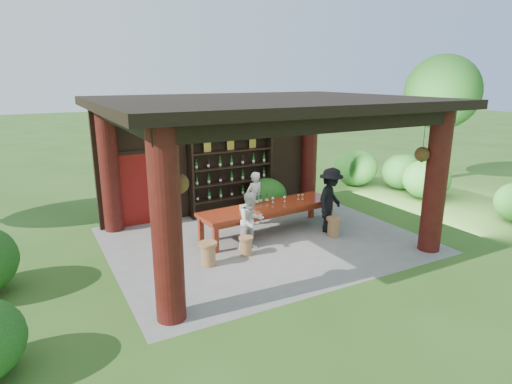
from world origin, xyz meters
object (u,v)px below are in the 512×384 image
stool_near_left (246,245)px  stool_near_right (333,226)px  wine_shelf (232,175)px  tasting_table (269,210)px  napkin_basket (246,208)px  guest_man (330,200)px  host (254,198)px  stool_far_left (208,253)px  guest_woman (251,221)px

stool_near_left → stool_near_right: 2.51m
wine_shelf → tasting_table: size_ratio=0.68×
napkin_basket → stool_near_right: bearing=-24.1°
stool_near_right → guest_man: (0.13, 0.33, 0.60)m
wine_shelf → host: 1.36m
stool_near_left → host: size_ratio=0.30×
guest_man → napkin_basket: (-2.17, 0.59, -0.04)m
tasting_table → stool_far_left: tasting_table is taller
wine_shelf → stool_near_left: size_ratio=5.92×
stool_near_left → stool_near_right: size_ratio=0.88×
guest_woman → stool_near_left: bearing=-139.3°
wine_shelf → stool_near_left: bearing=-109.8°
tasting_table → stool_near_right: (1.34, -1.00, -0.37)m
wine_shelf → napkin_basket: wine_shelf is taller
stool_near_left → guest_man: guest_man is taller
host → guest_man: 2.07m
wine_shelf → tasting_table: wine_shelf is taller
stool_near_right → stool_far_left: 3.49m
tasting_table → guest_man: bearing=-24.7°
stool_far_left → guest_man: size_ratio=0.31×
stool_near_right → guest_man: 0.69m
stool_far_left → guest_woman: guest_woman is taller
stool_far_left → guest_man: bearing=6.7°
wine_shelf → guest_woman: bearing=-106.8°
wine_shelf → guest_woman: (-0.86, -2.84, -0.45)m
wine_shelf → tasting_table: bearing=-88.2°
stool_near_left → host: 2.20m
stool_near_left → guest_woman: size_ratio=0.32×
stool_far_left → stool_near_right: bearing=1.6°
wine_shelf → guest_man: bearing=-61.0°
stool_near_right → host: 2.28m
stool_near_right → napkin_basket: (-2.05, 0.92, 0.56)m
stool_near_left → napkin_basket: (0.47, 0.91, 0.59)m
tasting_table → stool_near_right: tasting_table is taller
stool_near_left → napkin_basket: bearing=62.9°
wine_shelf → stool_near_left: wine_shelf is taller
host → guest_woman: 1.80m
tasting_table → stool_near_left: size_ratio=8.75×
wine_shelf → host: size_ratio=1.75×
tasting_table → napkin_basket: (-0.71, -0.08, 0.18)m
host → guest_man: bearing=121.9°
stool_near_right → napkin_basket: size_ratio=1.91×
tasting_table → host: (0.00, 0.79, 0.11)m
stool_near_left → guest_man: bearing=6.9°
guest_man → napkin_basket: size_ratio=6.62×
tasting_table → guest_woman: size_ratio=2.76×
stool_near_right → wine_shelf: bearing=114.4°
stool_far_left → host: 2.90m
tasting_table → wine_shelf: bearing=91.8°
tasting_table → guest_man: guest_man is taller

